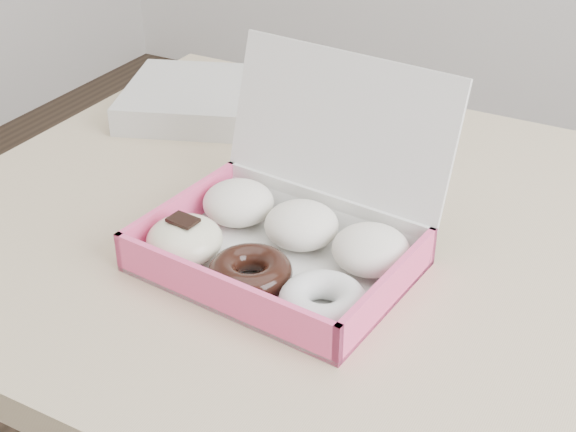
% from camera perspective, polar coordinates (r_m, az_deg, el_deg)
% --- Properties ---
extents(table, '(1.20, 0.80, 0.75)m').
position_cam_1_polar(table, '(0.97, 9.49, -6.22)').
color(table, tan).
rests_on(table, ground).
extents(donut_box, '(0.30, 0.28, 0.20)m').
position_cam_1_polar(donut_box, '(0.87, -0.33, -1.31)').
color(donut_box, silver).
rests_on(donut_box, table).
extents(newspapers, '(0.32, 0.29, 0.04)m').
position_cam_1_polar(newspapers, '(1.24, -5.35, 8.23)').
color(newspapers, silver).
rests_on(newspapers, table).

